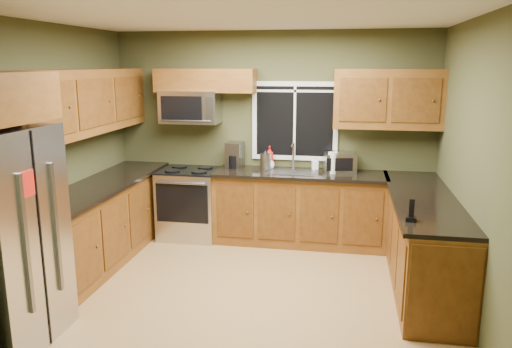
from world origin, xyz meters
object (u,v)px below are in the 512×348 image
(paper_towel_roll, at_px, (332,163))
(soap_bottle_b, at_px, (315,163))
(coffee_maker, at_px, (235,156))
(toaster_oven, at_px, (340,162))
(soap_bottle_a, at_px, (270,157))
(refrigerator, at_px, (1,239))
(cordless_phone, at_px, (411,214))
(soap_bottle_c, at_px, (270,163))
(microwave, at_px, (190,107))
(range, at_px, (190,203))
(kettle, at_px, (265,161))

(paper_towel_roll, distance_m, soap_bottle_b, 0.31)
(coffee_maker, bearing_deg, soap_bottle_b, 3.39)
(toaster_oven, distance_m, soap_bottle_a, 0.92)
(refrigerator, distance_m, soap_bottle_b, 3.80)
(refrigerator, relative_size, soap_bottle_b, 10.64)
(soap_bottle_a, relative_size, cordless_phone, 1.45)
(soap_bottle_c, bearing_deg, microwave, -178.36)
(range, height_order, coffee_maker, coffee_maker)
(range, relative_size, toaster_oven, 2.18)
(refrigerator, xyz_separation_m, kettle, (1.69, 2.87, 0.16))
(coffee_maker, height_order, soap_bottle_a, coffee_maker)
(refrigerator, xyz_separation_m, toaster_oven, (2.64, 2.92, 0.16))
(range, distance_m, soap_bottle_c, 1.20)
(soap_bottle_b, bearing_deg, microwave, -176.69)
(microwave, bearing_deg, paper_towel_roll, -3.22)
(coffee_maker, distance_m, soap_bottle_b, 1.06)
(soap_bottle_a, bearing_deg, refrigerator, -120.01)
(coffee_maker, distance_m, paper_towel_roll, 1.29)
(range, xyz_separation_m, soap_bottle_a, (1.04, 0.22, 0.62))
(soap_bottle_b, bearing_deg, paper_towel_roll, -41.05)
(kettle, height_order, soap_bottle_c, kettle)
(refrigerator, height_order, cordless_phone, refrigerator)
(cordless_phone, bearing_deg, soap_bottle_a, 127.59)
(microwave, bearing_deg, range, -89.98)
(toaster_oven, xyz_separation_m, soap_bottle_a, (-0.91, 0.07, 0.03))
(toaster_oven, bearing_deg, cordless_phone, -71.63)
(microwave, xyz_separation_m, toaster_oven, (1.95, 0.01, -0.67))
(microwave, xyz_separation_m, kettle, (1.00, -0.03, -0.67))
(toaster_oven, relative_size, soap_bottle_a, 1.48)
(microwave, bearing_deg, soap_bottle_c, 1.64)
(range, xyz_separation_m, microwave, (-0.00, 0.14, 1.26))
(soap_bottle_b, relative_size, cordless_phone, 0.85)
(microwave, height_order, soap_bottle_a, microwave)
(paper_towel_roll, distance_m, cordless_phone, 1.99)
(toaster_oven, xyz_separation_m, kettle, (-0.95, -0.04, -0.00))
(refrigerator, bearing_deg, coffee_maker, 66.66)
(kettle, xyz_separation_m, paper_towel_roll, (0.86, -0.07, 0.02))
(kettle, bearing_deg, cordless_phone, -50.12)
(microwave, distance_m, cordless_phone, 3.33)
(cordless_phone, bearing_deg, range, 145.16)
(kettle, bearing_deg, toaster_oven, 2.53)
(coffee_maker, relative_size, soap_bottle_a, 1.14)
(toaster_oven, height_order, coffee_maker, coffee_maker)
(microwave, relative_size, toaster_oven, 1.77)
(kettle, xyz_separation_m, cordless_phone, (1.60, -1.92, -0.06))
(toaster_oven, bearing_deg, kettle, -177.47)
(microwave, height_order, coffee_maker, microwave)
(range, height_order, cordless_phone, cordless_phone)
(toaster_oven, bearing_deg, soap_bottle_c, 178.78)
(kettle, distance_m, soap_bottle_b, 0.65)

